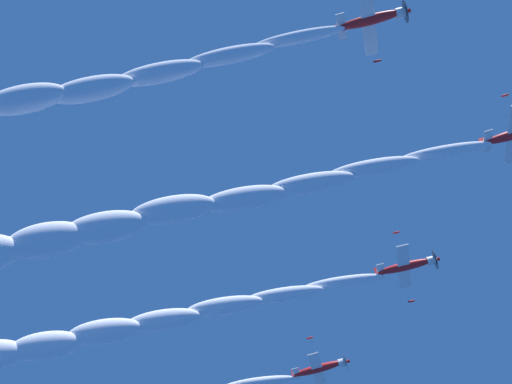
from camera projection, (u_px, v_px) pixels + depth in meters
name	position (u px, v px, depth m)	size (l,w,h in m)	color
airplane_left_wingman	(407.00, 266.00, 70.81)	(6.79, 6.79, 3.28)	red
airplane_right_wingman	(373.00, 19.00, 60.18)	(6.79, 6.85, 3.21)	red
airplane_slot_tail	(321.00, 368.00, 77.45)	(6.81, 6.78, 3.48)	red
smoke_trail_lead	(17.00, 247.00, 63.93)	(58.97, 36.83, 7.36)	white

